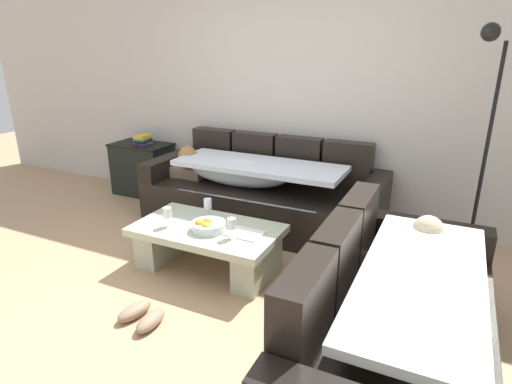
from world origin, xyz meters
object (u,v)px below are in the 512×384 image
Objects in this scene: fruit_bowl at (208,226)px; open_magazine at (245,233)px; coffee_table at (208,242)px; side_cabinet at (143,169)px; couch_near_window at (397,325)px; book_stack_on_cabinet at (143,140)px; wine_glass_near_left at (167,213)px; wine_glass_far_back at (208,204)px; floor_lamp at (482,132)px; wine_glass_near_right at (232,225)px; couch_along_wall at (259,193)px; pair_of_shoes at (142,316)px.

fruit_bowl is 0.30m from open_magazine.
coffee_table is 2.15m from side_cabinet.
couch_near_window is 3.79m from book_stack_on_cabinet.
open_magazine is (0.63, 0.14, -0.11)m from wine_glass_near_left.
wine_glass_far_back is at bearing -34.52° from book_stack_on_cabinet.
fruit_bowl is 2.35m from floor_lamp.
wine_glass_near_right is 0.49m from wine_glass_far_back.
floor_lamp is at bearing -1.57° from book_stack_on_cabinet.
wine_glass_far_back is at bearing 143.79° from wine_glass_near_right.
side_cabinet reaches higher than open_magazine.
couch_near_window reaches higher than book_stack_on_cabinet.
side_cabinet reaches higher than wine_glass_near_left.
couch_along_wall is 8.68× the size of open_magazine.
fruit_bowl is 0.30m from wine_glass_far_back.
wine_glass_far_back is 0.76× the size of book_stack_on_cabinet.
pair_of_shoes is (0.08, -1.01, -0.45)m from wine_glass_far_back.
couch_along_wall reaches higher than wine_glass_far_back.
book_stack_on_cabinet is at bearing 128.46° from pair_of_shoes.
couch_along_wall is 7.60× the size of pair_of_shoes.
couch_near_window is at bearing -29.64° from book_stack_on_cabinet.
wine_glass_far_back is 0.59× the size of open_magazine.
wine_glass_near_right is at bearing -36.21° from wine_glass_far_back.
fruit_bowl is at bearing 85.01° from pair_of_shoes.
wine_glass_far_back is 0.23× the size of side_cabinet.
wine_glass_near_right is 0.23× the size of side_cabinet.
fruit_bowl is 0.35m from wine_glass_near_left.
side_cabinet reaches higher than wine_glass_near_right.
wine_glass_near_right reaches higher than fruit_bowl.
floor_lamp is at bearing -10.74° from couch_near_window.
open_magazine is 0.39× the size of side_cabinet.
book_stack_on_cabinet is (-1.59, 1.09, 0.20)m from wine_glass_far_back.
wine_glass_near_right is at bearing -113.50° from open_magazine.
floor_lamp is at bearing 38.36° from open_magazine.
couch_along_wall reaches higher than coffee_table.
book_stack_on_cabinet reaches higher than wine_glass_near_left.
couch_near_window is 2.74× the size of side_cabinet.
pair_of_shoes is at bearing -89.89° from couch_along_wall.
coffee_table is at bearing 69.65° from couch_near_window.
side_cabinet is at bearing 177.18° from book_stack_on_cabinet.
floor_lamp reaches higher than fruit_bowl.
couch_along_wall reaches higher than wine_glass_near_right.
wine_glass_far_back is (-0.10, 0.18, 0.26)m from coffee_table.
open_magazine is 0.97m from pair_of_shoes.
fruit_bowl reaches higher than pair_of_shoes.
couch_along_wall is 2.03× the size of coffee_table.
floor_lamp reaches higher than coffee_table.
wine_glass_near_right is 0.59× the size of open_magazine.
side_cabinet reaches higher than coffee_table.
floor_lamp reaches higher than couch_along_wall.
wine_glass_near_left is at bearing -165.68° from open_magazine.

